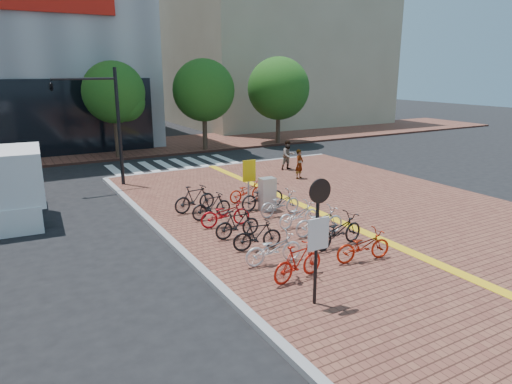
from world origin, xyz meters
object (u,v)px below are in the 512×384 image
bike_7 (363,246)px  bike_8 (338,231)px  box_truck (9,185)px  pedestrian_a (299,164)px  notice_sign (318,227)px  bike_1 (274,249)px  bike_4 (225,214)px  bike_11 (280,203)px  bike_5 (212,206)px  bike_12 (263,196)px  yellow_sign (249,175)px  utility_box (267,194)px  bike_9 (319,221)px  bike_2 (257,235)px  bike_6 (195,198)px  bike_0 (298,262)px  bike_10 (298,215)px  traffic_light_pole (89,106)px  bike_13 (247,191)px  pedestrian_b (288,155)px  bike_3 (237,224)px

bike_7 → bike_8: bearing=3.8°
box_truck → pedestrian_a: bearing=-1.8°
notice_sign → box_truck: size_ratio=0.62×
bike_1 → notice_sign: bearing=177.3°
bike_4 → bike_11: bearing=-79.9°
bike_5 → bike_12: bearing=-92.5°
yellow_sign → notice_sign: bearing=-107.2°
bike_5 → yellow_sign: size_ratio=0.83×
bike_4 → utility_box: 2.43m
bike_5 → bike_9: (2.41, -3.41, -0.01)m
utility_box → box_truck: (-8.78, 4.33, 0.50)m
utility_box → yellow_sign: 1.05m
bike_2 → bike_6: bike_6 is taller
bike_0 → bike_11: size_ratio=0.91×
bike_10 → traffic_light_pole: size_ratio=0.31×
bike_0 → bike_6: size_ratio=0.95×
yellow_sign → bike_9: bearing=-81.5°
bike_5 → bike_13: 2.63m
bike_0 → traffic_light_pole: (-2.71, 12.84, 3.30)m
pedestrian_b → yellow_sign: bearing=-134.4°
bike_3 → pedestrian_b: pedestrian_b is taller
bike_6 → bike_11: bike_6 is taller
bike_1 → bike_5: bike_5 is taller
bike_7 → traffic_light_pole: (-5.06, 12.75, 3.34)m
pedestrian_a → traffic_light_pole: 10.41m
bike_7 → yellow_sign: yellow_sign is taller
bike_2 → pedestrian_a: size_ratio=1.05×
bike_11 → pedestrian_b: pedestrian_b is taller
bike_10 → box_truck: (-8.75, 6.52, 0.72)m
bike_7 → notice_sign: notice_sign is taller
bike_3 → bike_7: (2.30, -3.49, -0.02)m
traffic_light_pole → utility_box: bearing=-54.3°
pedestrian_a → bike_11: bearing=-157.2°
bike_0 → bike_2: 2.35m
bike_1 → bike_13: size_ratio=1.04×
bike_5 → notice_sign: 7.30m
bike_13 → bike_9: bearing=176.6°
bike_5 → bike_9: size_ratio=0.89×
bike_9 → bike_13: bike_9 is taller
bike_4 → bike_11: bike_11 is taller
bike_0 → box_truck: size_ratio=0.34×
bike_9 → bike_3: bearing=69.5°
bike_7 → traffic_light_pole: size_ratio=0.32×
pedestrian_a → box_truck: size_ratio=0.30×
bike_12 → notice_sign: notice_sign is taller
bike_0 → bike_3: (0.04, 3.58, -0.02)m
bike_1 → bike_9: bearing=-58.6°
bike_8 → bike_11: (0.09, 3.56, -0.04)m
bike_8 → traffic_light_pole: 13.04m
bike_0 → box_truck: bearing=24.2°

